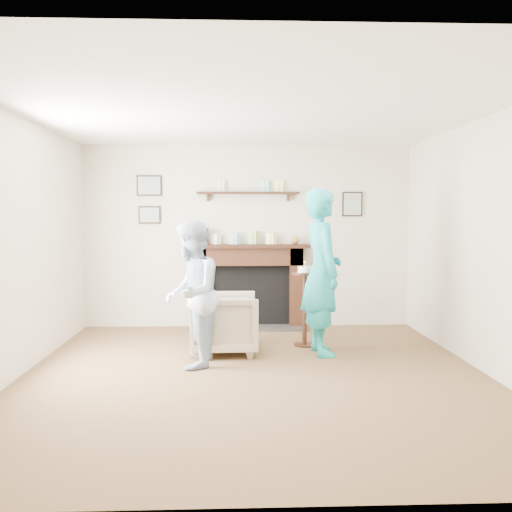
# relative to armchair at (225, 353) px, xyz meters

# --- Properties ---
(ground) EXTENTS (5.00, 5.00, 0.00)m
(ground) POSITION_rel_armchair_xyz_m (0.30, -0.92, 0.00)
(ground) COLOR brown
(ground) RESTS_ON ground
(room_shell) EXTENTS (4.54, 5.02, 2.52)m
(room_shell) POSITION_rel_armchair_xyz_m (0.30, -0.23, 1.62)
(room_shell) COLOR beige
(room_shell) RESTS_ON ground
(armchair) EXTENTS (0.76, 0.74, 0.68)m
(armchair) POSITION_rel_armchair_xyz_m (0.00, 0.00, 0.00)
(armchair) COLOR tan
(armchair) RESTS_ON ground
(man) EXTENTS (0.61, 0.76, 1.49)m
(man) POSITION_rel_armchair_xyz_m (-0.33, -0.56, 0.00)
(man) COLOR silver
(man) RESTS_ON ground
(woman) EXTENTS (0.52, 0.72, 1.83)m
(woman) POSITION_rel_armchair_xyz_m (1.08, -0.07, 0.00)
(woman) COLOR #1FB2A4
(woman) RESTS_ON ground
(pedestal_table) EXTENTS (0.31, 0.31, 1.00)m
(pedestal_table) POSITION_rel_armchair_xyz_m (0.94, 0.33, 0.62)
(pedestal_table) COLOR black
(pedestal_table) RESTS_ON ground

